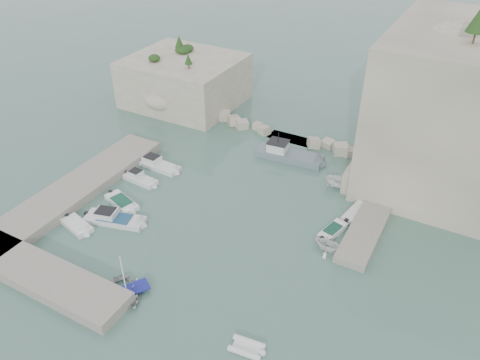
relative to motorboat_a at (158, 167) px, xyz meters
The scene contains 20 objects.
ground 14.42m from the motorboat_a, 31.47° to the right, with size 400.00×400.00×0.00m, color #4D7468.
cliff_terrace 27.41m from the motorboat_a, 22.49° to the left, with size 8.00×10.00×2.50m, color beige.
outcrop_west 19.41m from the motorboat_a, 113.79° to the left, with size 16.00×14.00×7.00m, color beige.
quay_west 9.75m from the motorboat_a, 118.88° to the right, with size 5.00×24.00×1.10m, color #9E9689.
quay_south 20.17m from the motorboat_a, 83.46° to the right, with size 18.00×4.00×1.10m, color #9E9689.
ledge_east 25.92m from the motorboat_a, ahead, with size 3.00×16.00×0.80m, color #9E9689.
breakwater 18.37m from the motorboat_a, 52.02° to the left, with size 28.00×3.00×1.40m, color beige.
motorboat_a is the anchor object (origin of this frame).
motorboat_b 3.51m from the motorboat_a, 87.85° to the right, with size 4.79×1.57×1.40m, color silver, non-canonical shape.
motorboat_c 8.08m from the motorboat_a, 81.71° to the right, with size 4.81×1.75×0.70m, color white, non-canonical shape.
motorboat_d 10.94m from the motorboat_a, 76.58° to the right, with size 6.91×2.06×1.40m, color silver, non-canonical shape.
motorboat_e 13.24m from the motorboat_a, 90.91° to the right, with size 4.08×1.67×0.70m, color white, non-canonical shape.
rowboat 20.53m from the motorboat_a, 60.32° to the right, with size 3.06×4.28×0.89m, color silver.
inflatable_dinghy 27.99m from the motorboat_a, 39.06° to the right, with size 2.86×1.38×0.44m, color silver, non-canonical shape.
tender_east_a 23.69m from the motorboat_a, ahead, with size 2.76×3.20×1.69m, color white.
tender_east_b 22.93m from the motorboat_a, ahead, with size 3.93×1.34×0.70m, color white, non-canonical shape.
tender_east_c 24.14m from the motorboat_a, ahead, with size 4.34×1.40×0.70m, color silver, non-canonical shape.
tender_east_d 22.36m from the motorboat_a, 17.23° to the left, with size 1.62×4.31×1.67m, color white.
work_boat 16.45m from the motorboat_a, 35.78° to the left, with size 9.09×2.69×2.20m, color slate, non-canonical shape.
rowboat_mast 20.69m from the motorboat_a, 60.32° to the right, with size 0.10×0.10×4.20m, color white.
Camera 1 is at (19.75, -29.98, 30.71)m, focal length 35.00 mm.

